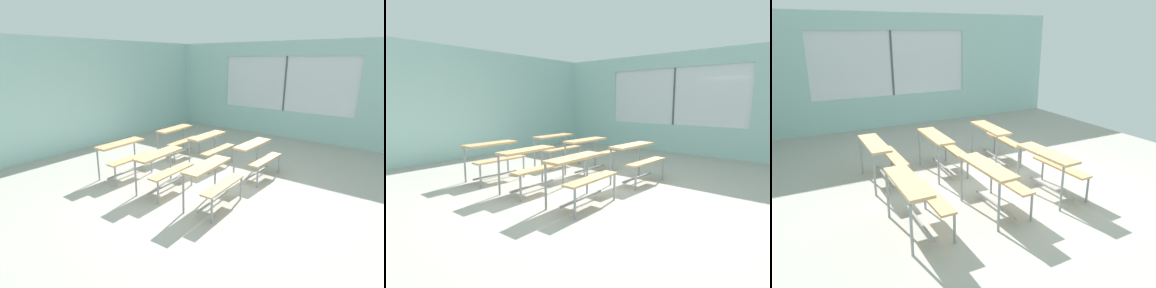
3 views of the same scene
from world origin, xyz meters
The scene contains 9 objects.
ground centered at (0.00, 0.00, -0.03)m, with size 10.00×9.00×0.05m, color #ADA89E.
wall_back centered at (0.00, 4.50, 1.50)m, with size 10.00×0.12×3.00m, color #A8D1CC.
wall_right centered at (5.00, -0.13, 1.45)m, with size 0.12×9.00×3.00m.
desk_bench_r0c0 centered at (-0.42, -0.41, 0.56)m, with size 1.12×0.63×0.74m.
desk_bench_r0c1 centered at (1.26, -0.42, 0.56)m, with size 1.12×0.63×0.74m.
desk_bench_r1c0 centered at (-0.46, 0.69, 0.56)m, with size 1.12×0.62×0.74m.
desk_bench_r1c1 centered at (1.24, 0.75, 0.56)m, with size 1.12×0.62×0.74m.
desk_bench_r2c0 centered at (-0.45, 1.85, 0.56)m, with size 1.10×0.59×0.74m.
desk_bench_r2c1 centered at (1.32, 1.84, 0.56)m, with size 1.10×0.59×0.74m.
Camera 2 is at (-3.80, -3.30, 1.60)m, focal length 28.00 mm.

